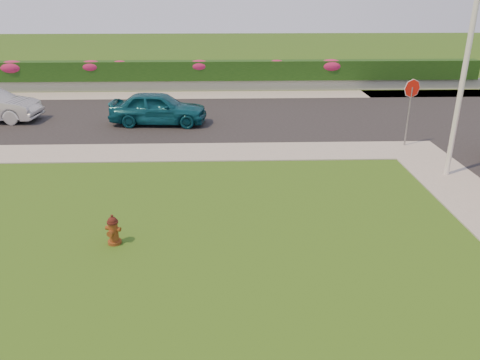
{
  "coord_description": "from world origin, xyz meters",
  "views": [
    {
      "loc": [
        0.01,
        -7.28,
        5.52
      ],
      "look_at": [
        0.37,
        4.07,
        0.9
      ],
      "focal_mm": 35.0,
      "sensor_mm": 36.0,
      "label": 1
    }
  ],
  "objects_px": {
    "fire_hydrant": "(113,230)",
    "sedan_teal": "(158,108)",
    "stop_sign": "(411,97)",
    "utility_pole": "(463,81)"
  },
  "relations": [
    {
      "from": "fire_hydrant",
      "to": "sedan_teal",
      "type": "xyz_separation_m",
      "value": [
        -0.29,
        10.46,
        0.4
      ]
    },
    {
      "from": "sedan_teal",
      "to": "stop_sign",
      "type": "xyz_separation_m",
      "value": [
        9.74,
        -3.36,
        1.14
      ]
    },
    {
      "from": "utility_pole",
      "to": "stop_sign",
      "type": "distance_m",
      "value": 3.25
    },
    {
      "from": "fire_hydrant",
      "to": "utility_pole",
      "type": "height_order",
      "value": "utility_pole"
    },
    {
      "from": "fire_hydrant",
      "to": "stop_sign",
      "type": "bearing_deg",
      "value": 53.93
    },
    {
      "from": "fire_hydrant",
      "to": "stop_sign",
      "type": "height_order",
      "value": "stop_sign"
    },
    {
      "from": "sedan_teal",
      "to": "utility_pole",
      "type": "bearing_deg",
      "value": -118.37
    },
    {
      "from": "utility_pole",
      "to": "stop_sign",
      "type": "bearing_deg",
      "value": 94.78
    },
    {
      "from": "stop_sign",
      "to": "utility_pole",
      "type": "bearing_deg",
      "value": -80.51
    },
    {
      "from": "fire_hydrant",
      "to": "stop_sign",
      "type": "xyz_separation_m",
      "value": [
        9.45,
        7.1,
        1.54
      ]
    }
  ]
}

